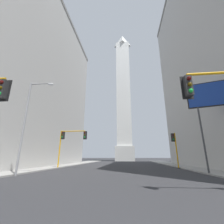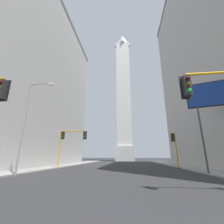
{
  "view_description": "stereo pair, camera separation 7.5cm",
  "coord_description": "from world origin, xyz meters",
  "views": [
    {
      "loc": [
        1.51,
        -0.31,
        1.72
      ],
      "look_at": [
        -3.37,
        44.66,
        15.21
      ],
      "focal_mm": 24.0,
      "sensor_mm": 36.0,
      "label": 1
    },
    {
      "loc": [
        1.59,
        -0.3,
        1.72
      ],
      "look_at": [
        -3.37,
        44.66,
        15.21
      ],
      "focal_mm": 24.0,
      "sensor_mm": 36.0,
      "label": 2
    }
  ],
  "objects": [
    {
      "name": "sidewalk_left",
      "position": [
        -11.64,
        22.41,
        0.07
      ],
      "size": [
        5.0,
        74.69,
        0.15
      ],
      "primitive_type": "cube",
      "color": "gray",
      "rests_on": "ground_plane"
    },
    {
      "name": "sidewalk_right",
      "position": [
        11.64,
        22.41,
        0.07
      ],
      "size": [
        5.0,
        74.69,
        0.15
      ],
      "primitive_type": "cube",
      "color": "gray",
      "rests_on": "ground_plane"
    },
    {
      "name": "building_left",
      "position": [
        -23.06,
        24.68,
        17.67
      ],
      "size": [
        21.89,
        39.97,
        35.32
      ],
      "color": "#B2AFAA",
      "rests_on": "ground_plane"
    },
    {
      "name": "traffic_light_mid_left",
      "position": [
        -7.95,
        23.05,
        4.39
      ],
      "size": [
        4.48,
        0.52,
        5.78
      ],
      "color": "orange",
      "rests_on": "ground_plane"
    },
    {
      "name": "street_lamp",
      "position": [
        -8.55,
        13.46,
        5.67
      ],
      "size": [
        2.7,
        0.36,
        9.45
      ],
      "color": "gray",
      "rests_on": "ground_plane"
    },
    {
      "name": "billboard_sign",
      "position": [
        11.17,
        15.95,
        7.98
      ],
      "size": [
        5.51,
        1.77,
        9.81
      ],
      "color": "#3F3F42",
      "rests_on": "ground_plane"
    },
    {
      "name": "traffic_light_mid_right",
      "position": [
        8.75,
        24.49,
        3.52
      ],
      "size": [
        0.76,
        0.52,
        5.34
      ],
      "color": "orange",
      "rests_on": "ground_plane"
    },
    {
      "name": "obelisk",
      "position": [
        0.0,
        62.24,
        29.22
      ],
      "size": [
        7.52,
        7.52,
        61.18
      ],
      "color": "silver",
      "rests_on": "ground_plane"
    }
  ]
}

